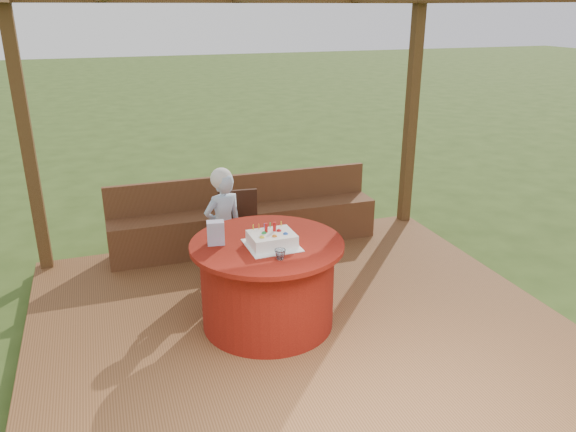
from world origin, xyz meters
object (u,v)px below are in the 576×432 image
object	(u,v)px
chair	(240,230)
table	(268,283)
birthday_cake	(272,239)
bench	(246,224)
elderly_woman	(223,223)
gift_bag	(216,233)
drinking_glass	(280,254)

from	to	relation	value
chair	table	bearing A→B (deg)	-91.69
chair	birthday_cake	bearing A→B (deg)	-90.68
bench	elderly_woman	size ratio (longest dim) A/B	2.62
chair	gift_bag	distance (m)	1.12
chair	elderly_woman	bearing A→B (deg)	-153.41
elderly_woman	gift_bag	world-z (taller)	elderly_woman
bench	table	size ratio (longest dim) A/B	2.36
table	elderly_woman	xyz separation A→B (m)	(-0.15, 0.96, 0.20)
bench	chair	xyz separation A→B (m)	(-0.22, -0.62, 0.19)
birthday_cake	gift_bag	bearing A→B (deg)	156.92
elderly_woman	drinking_glass	world-z (taller)	elderly_woman
elderly_woman	birthday_cake	world-z (taller)	elderly_woman
table	drinking_glass	world-z (taller)	drinking_glass
chair	drinking_glass	world-z (taller)	chair
table	chair	xyz separation A→B (m)	(0.03, 1.05, 0.07)
gift_bag	drinking_glass	distance (m)	0.60
birthday_cake	gift_bag	size ratio (longest dim) A/B	2.12
bench	table	distance (m)	1.70
bench	chair	distance (m)	0.69
table	birthday_cake	xyz separation A→B (m)	(0.02, -0.08, 0.43)
gift_bag	chair	bearing A→B (deg)	75.14
gift_bag	drinking_glass	world-z (taller)	gift_bag
table	drinking_glass	xyz separation A→B (m)	(-0.00, -0.35, 0.41)
drinking_glass	gift_bag	bearing A→B (deg)	131.95
bench	drinking_glass	distance (m)	2.11
table	birthday_cake	world-z (taller)	birthday_cake
birthday_cake	drinking_glass	xyz separation A→B (m)	(-0.02, -0.27, -0.01)
table	drinking_glass	size ratio (longest dim) A/B	14.62
elderly_woman	drinking_glass	distance (m)	1.34
elderly_woman	birthday_cake	xyz separation A→B (m)	(0.17, -1.04, 0.22)
elderly_woman	birthday_cake	size ratio (longest dim) A/B	2.74
elderly_woman	gift_bag	bearing A→B (deg)	-106.03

